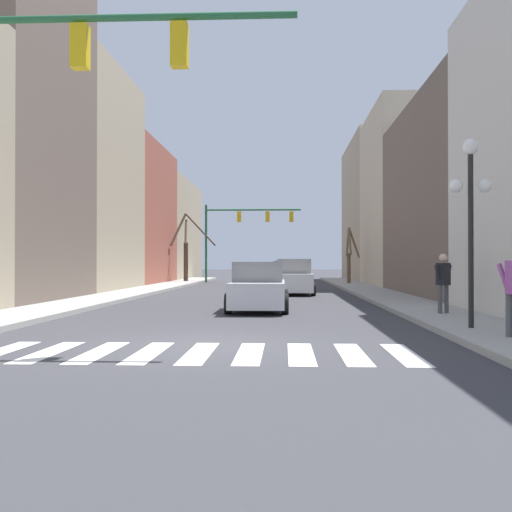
# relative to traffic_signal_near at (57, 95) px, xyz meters

# --- Properties ---
(ground_plane) EXTENTS (240.00, 240.00, 0.00)m
(ground_plane) POSITION_rel_traffic_signal_near_xyz_m (2.87, 0.28, -4.84)
(ground_plane) COLOR #38383D
(building_row_left) EXTENTS (6.00, 57.49, 13.81)m
(building_row_left) POSITION_rel_traffic_signal_near_xyz_m (-7.31, 22.31, 0.53)
(building_row_left) COLOR tan
(building_row_left) RESTS_ON ground_plane
(building_row_right) EXTENTS (6.00, 53.42, 11.93)m
(building_row_right) POSITION_rel_traffic_signal_near_xyz_m (13.06, 22.46, 0.45)
(building_row_right) COLOR beige
(building_row_right) RESTS_ON ground_plane
(crosswalk_stripes) EXTENTS (7.65, 2.60, 0.01)m
(crosswalk_stripes) POSITION_rel_traffic_signal_near_xyz_m (2.87, -0.77, -4.84)
(crosswalk_stripes) COLOR white
(crosswalk_stripes) RESTS_ON ground_plane
(traffic_signal_near) EXTENTS (6.52, 0.28, 6.71)m
(traffic_signal_near) POSITION_rel_traffic_signal_near_xyz_m (0.00, 0.00, 0.00)
(traffic_signal_near) COLOR #236038
(traffic_signal_near) RESTS_ON ground_plane
(traffic_signal_far) EXTENTS (7.61, 0.28, 6.15)m
(traffic_signal_far) POSITION_rel_traffic_signal_near_xyz_m (1.05, 35.91, -0.24)
(traffic_signal_far) COLOR #236038
(traffic_signal_far) RESTS_ON ground_plane
(street_lamp_right_corner) EXTENTS (0.95, 0.36, 4.22)m
(street_lamp_right_corner) POSITION_rel_traffic_signal_near_xyz_m (8.54, 2.21, -1.70)
(street_lamp_right_corner) COLOR black
(street_lamp_right_corner) RESTS_ON sidewalk_right
(car_parked_right_mid) EXTENTS (2.05, 4.63, 1.69)m
(car_parked_right_mid) POSITION_rel_traffic_signal_near_xyz_m (4.60, 25.18, -4.05)
(car_parked_right_mid) COLOR silver
(car_parked_right_mid) RESTS_ON ground_plane
(car_at_intersection) EXTENTS (1.98, 4.72, 1.62)m
(car_at_intersection) POSITION_rel_traffic_signal_near_xyz_m (3.53, 8.64, -4.08)
(car_at_intersection) COLOR silver
(car_at_intersection) RESTS_ON ground_plane
(car_driving_toward_lane) EXTENTS (2.02, 4.35, 1.76)m
(car_driving_toward_lane) POSITION_rel_traffic_signal_near_xyz_m (4.87, 18.53, -4.03)
(car_driving_toward_lane) COLOR white
(car_driving_toward_lane) RESTS_ON ground_plane
(pedestrian_near_right_corner) EXTENTS (0.63, 0.52, 1.70)m
(pedestrian_near_right_corner) POSITION_rel_traffic_signal_near_xyz_m (8.92, 6.00, -3.69)
(pedestrian_near_right_corner) COLOR #4C4C51
(pedestrian_near_right_corner) RESTS_ON sidewalk_right
(street_tree_left_far) EXTENTS (3.35, 1.76, 5.26)m
(street_tree_left_far) POSITION_rel_traffic_signal_near_xyz_m (-3.18, 34.54, -2.32)
(street_tree_left_far) COLOR #473828
(street_tree_left_far) RESTS_ON sidewalk_left
(street_tree_right_far) EXTENTS (0.98, 1.57, 3.90)m
(street_tree_right_far) POSITION_rel_traffic_signal_near_xyz_m (8.90, 30.07, -2.78)
(street_tree_right_far) COLOR brown
(street_tree_right_far) RESTS_ON sidewalk_right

